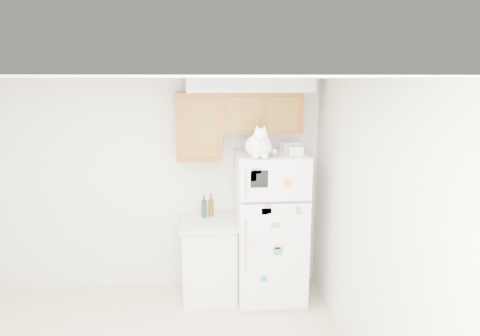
{
  "coord_description": "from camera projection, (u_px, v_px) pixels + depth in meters",
  "views": [
    {
      "loc": [
        0.57,
        -2.96,
        2.49
      ],
      "look_at": [
        0.94,
        1.55,
        1.55
      ],
      "focal_mm": 32.0,
      "sensor_mm": 36.0,
      "label": 1
    }
  ],
  "objects": [
    {
      "name": "room_shell",
      "position": [
        147.0,
        189.0,
        3.26
      ],
      "size": [
        3.84,
        4.04,
        2.52
      ],
      "color": "beige",
      "rests_on": "ground_plane"
    },
    {
      "name": "refrigerator",
      "position": [
        270.0,
        227.0,
        4.84
      ],
      "size": [
        0.76,
        0.78,
        1.7
      ],
      "color": "white",
      "rests_on": "ground_plane"
    },
    {
      "name": "base_counter",
      "position": [
        210.0,
        258.0,
        4.94
      ],
      "size": [
        0.64,
        0.64,
        0.92
      ],
      "color": "white",
      "rests_on": "ground_plane"
    },
    {
      "name": "cat",
      "position": [
        259.0,
        145.0,
        4.38
      ],
      "size": [
        0.34,
        0.5,
        0.35
      ],
      "color": "white",
      "rests_on": "refrigerator"
    },
    {
      "name": "storage_box_back",
      "position": [
        290.0,
        147.0,
        4.79
      ],
      "size": [
        0.2,
        0.16,
        0.1
      ],
      "primitive_type": "cube",
      "rotation": [
        0.0,
        0.0,
        0.19
      ],
      "color": "white",
      "rests_on": "refrigerator"
    },
    {
      "name": "storage_box_front",
      "position": [
        296.0,
        150.0,
        4.56
      ],
      "size": [
        0.15,
        0.11,
        0.09
      ],
      "primitive_type": "cube",
      "rotation": [
        0.0,
        0.0,
        -0.02
      ],
      "color": "white",
      "rests_on": "refrigerator"
    },
    {
      "name": "bottle_green",
      "position": [
        204.0,
        206.0,
        4.94
      ],
      "size": [
        0.06,
        0.06,
        0.27
      ],
      "primitive_type": null,
      "color": "#19381E",
      "rests_on": "base_counter"
    },
    {
      "name": "bottle_amber",
      "position": [
        211.0,
        205.0,
        4.98
      ],
      "size": [
        0.06,
        0.06,
        0.27
      ],
      "primitive_type": null,
      "color": "#593814",
      "rests_on": "base_counter"
    }
  ]
}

